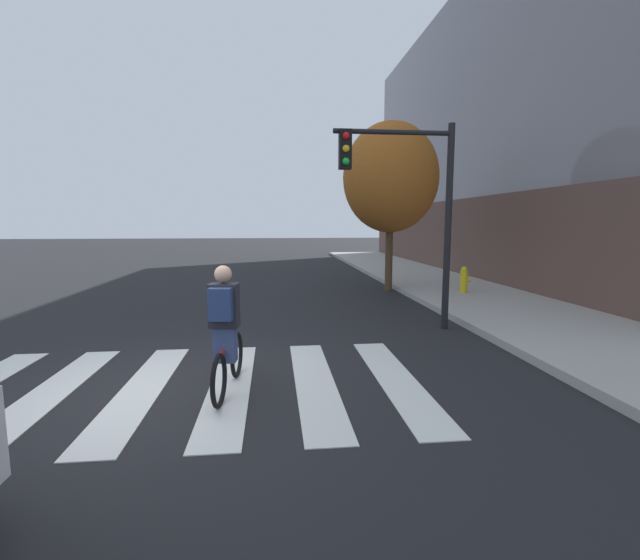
# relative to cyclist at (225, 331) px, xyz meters

# --- Properties ---
(ground_plane) EXTENTS (120.00, 120.00, 0.00)m
(ground_plane) POSITION_rel_cyclist_xyz_m (-0.84, 0.29, -0.84)
(ground_plane) COLOR black
(crosswalk_stripes) EXTENTS (6.37, 3.63, 0.01)m
(crosswalk_stripes) POSITION_rel_cyclist_xyz_m (-0.57, 0.29, -0.84)
(crosswalk_stripes) COLOR silver
(crosswalk_stripes) RESTS_ON ground
(cyclist) EXTENTS (0.39, 1.70, 1.69)m
(cyclist) POSITION_rel_cyclist_xyz_m (0.00, 0.00, 0.00)
(cyclist) COLOR black
(cyclist) RESTS_ON ground
(traffic_light_near) EXTENTS (2.47, 0.28, 4.20)m
(traffic_light_near) POSITION_rel_cyclist_xyz_m (3.39, 3.15, 2.02)
(traffic_light_near) COLOR black
(traffic_light_near) RESTS_ON ground
(fire_hydrant) EXTENTS (0.33, 0.22, 0.78)m
(fire_hydrant) POSITION_rel_cyclist_xyz_m (6.31, 6.86, -0.31)
(fire_hydrant) COLOR gold
(fire_hydrant) RESTS_ON sidewalk
(street_tree_near) EXTENTS (3.04, 3.04, 5.41)m
(street_tree_near) POSITION_rel_cyclist_xyz_m (4.40, 8.38, 2.81)
(street_tree_near) COLOR #4C3823
(street_tree_near) RESTS_ON ground
(corner_building) EXTENTS (14.07, 24.70, 11.93)m
(corner_building) POSITION_rel_cyclist_xyz_m (15.32, 13.10, 5.08)
(corner_building) COLOR brown
(corner_building) RESTS_ON ground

